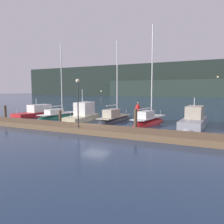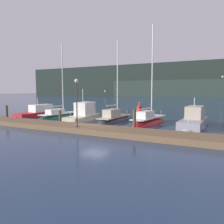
# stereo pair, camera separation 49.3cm
# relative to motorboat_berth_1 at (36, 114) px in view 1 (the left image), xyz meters

# --- Properties ---
(ground_plane) EXTENTS (400.00, 400.00, 0.00)m
(ground_plane) POSITION_rel_motorboat_berth_1_xyz_m (12.25, -4.72, -0.23)
(ground_plane) COLOR navy
(dock) EXTENTS (30.70, 2.80, 0.45)m
(dock) POSITION_rel_motorboat_berth_1_xyz_m (12.25, -6.52, -0.01)
(dock) COLOR brown
(dock) RESTS_ON ground
(mooring_pile_0) EXTENTS (0.28, 0.28, 1.78)m
(mooring_pile_0) POSITION_rel_motorboat_berth_1_xyz_m (-0.00, -4.87, 0.66)
(mooring_pile_0) COLOR #4C3D2D
(mooring_pile_0) RESTS_ON ground
(mooring_pile_1) EXTENTS (0.28, 0.28, 1.50)m
(mooring_pile_1) POSITION_rel_motorboat_berth_1_xyz_m (8.17, -4.87, 0.52)
(mooring_pile_1) COLOR #4C3D2D
(mooring_pile_1) RESTS_ON ground
(mooring_pile_2) EXTENTS (0.28, 0.28, 1.97)m
(mooring_pile_2) POSITION_rel_motorboat_berth_1_xyz_m (16.34, -4.87, 0.75)
(mooring_pile_2) COLOR #4C3D2D
(mooring_pile_2) RESTS_ON ground
(motorboat_berth_1) EXTENTS (3.16, 7.13, 3.03)m
(motorboat_berth_1) POSITION_rel_motorboat_berth_1_xyz_m (0.00, 0.00, 0.00)
(motorboat_berth_1) COLOR red
(motorboat_berth_1) RESTS_ON ground
(sailboat_berth_2) EXTENTS (2.80, 7.12, 10.27)m
(sailboat_berth_2) POSITION_rel_motorboat_berth_1_xyz_m (4.03, -0.12, -0.09)
(sailboat_berth_2) COLOR #195647
(sailboat_berth_2) RESTS_ON ground
(motorboat_berth_3) EXTENTS (2.93, 6.51, 4.42)m
(motorboat_berth_3) POSITION_rel_motorboat_berth_1_xyz_m (8.22, -0.84, 0.10)
(motorboat_berth_3) COLOR beige
(motorboat_berth_3) RESTS_ON ground
(sailboat_berth_4) EXTENTS (2.08, 7.11, 9.87)m
(sailboat_berth_4) POSITION_rel_motorboat_berth_1_xyz_m (11.98, 0.12, -0.07)
(sailboat_berth_4) COLOR #2D3338
(sailboat_berth_4) RESTS_ON ground
(sailboat_berth_5) EXTENTS (2.65, 7.18, 10.94)m
(sailboat_berth_5) POSITION_rel_motorboat_berth_1_xyz_m (16.12, -0.13, -0.04)
(sailboat_berth_5) COLOR red
(sailboat_berth_5) RESTS_ON ground
(motorboat_berth_6) EXTENTS (2.41, 6.82, 3.53)m
(motorboat_berth_6) POSITION_rel_motorboat_berth_1_xyz_m (20.58, 0.03, 0.10)
(motorboat_berth_6) COLOR gray
(motorboat_berth_6) RESTS_ON ground
(channel_buoy) EXTENTS (1.11, 1.11, 1.73)m
(channel_buoy) POSITION_rel_motorboat_berth_1_xyz_m (11.38, 9.94, 0.39)
(channel_buoy) COLOR red
(channel_buoy) RESTS_ON ground
(dock_lamppost) EXTENTS (0.32, 0.32, 4.07)m
(dock_lamppost) POSITION_rel_motorboat_berth_1_xyz_m (12.00, -7.17, 2.93)
(dock_lamppost) COLOR #2D2D33
(dock_lamppost) RESTS_ON dock
(hillside_backdrop) EXTENTS (240.00, 23.00, 19.41)m
(hillside_backdrop) POSITION_rel_motorboat_berth_1_xyz_m (15.77, 109.39, 8.70)
(hillside_backdrop) COLOR #1E2823
(hillside_backdrop) RESTS_ON ground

